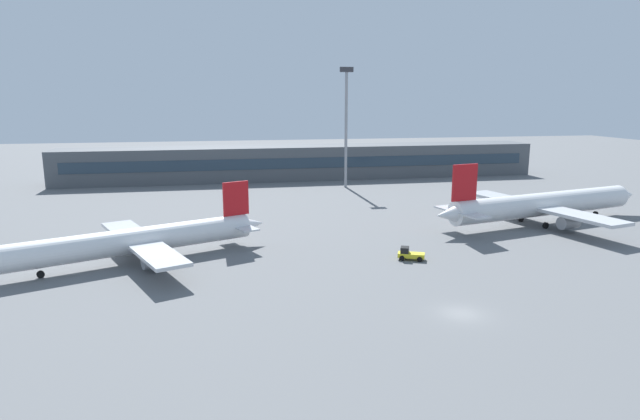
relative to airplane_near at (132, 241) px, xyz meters
name	(u,v)px	position (x,y,z in m)	size (l,w,h in m)	color
ground_plane	(359,225)	(35.45, 15.21, -2.97)	(400.00, 400.00, 0.00)	slate
terminal_building	(304,162)	(35.45, 72.75, 1.54)	(129.71, 12.13, 9.00)	#4C5156
airplane_near	(132,241)	(0.00, 0.00, 0.00)	(37.36, 26.85, 9.73)	white
airplane_mid	(545,204)	(67.74, 10.04, 0.53)	(45.75, 32.41, 11.45)	silver
baggage_tug_yellow	(409,254)	(36.89, -5.85, -2.17)	(3.90, 2.92, 1.75)	yellow
floodlight_tower_west	(346,120)	(43.15, 55.86, 13.64)	(3.20, 0.80, 29.08)	gray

